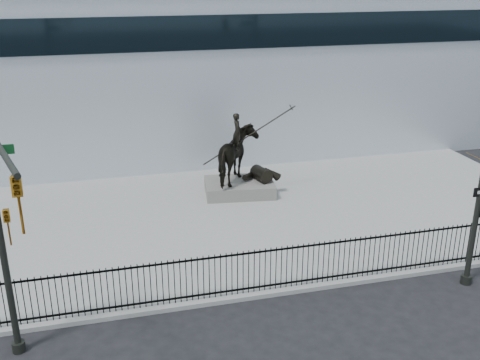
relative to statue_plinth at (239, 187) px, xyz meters
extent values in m
plane|color=black|center=(-1.63, -9.48, -0.44)|extent=(120.00, 120.00, 0.00)
cube|color=gray|center=(-1.63, -2.48, -0.36)|extent=(30.00, 12.00, 0.15)
cube|color=white|center=(-1.63, 10.52, 4.06)|extent=(44.00, 14.00, 9.00)
cube|color=black|center=(-1.63, -8.23, -0.14)|extent=(22.00, 0.05, 0.05)
cube|color=black|center=(-1.63, -8.23, 1.11)|extent=(22.00, 0.05, 0.05)
cube|color=black|center=(-1.63, -8.23, 0.46)|extent=(22.00, 0.03, 1.50)
cube|color=#63615A|center=(0.00, 0.00, 0.00)|extent=(3.34, 2.51, 0.58)
imported|color=black|center=(0.00, 0.00, 1.52)|extent=(2.39, 2.69, 2.46)
imported|color=black|center=(-0.10, 0.01, 2.64)|extent=(0.47, 0.65, 1.66)
cylinder|color=black|center=(0.33, -0.04, 2.39)|extent=(3.92, 0.58, 2.50)
cylinder|color=black|center=(-8.63, -9.28, -0.29)|extent=(0.36, 0.36, 0.30)
cylinder|color=black|center=(-8.63, -9.28, 3.06)|extent=(0.18, 0.18, 7.00)
imported|color=#B06C13|center=(-7.43, -13.53, 5.53)|extent=(0.18, 0.22, 1.10)
imported|color=#B06C13|center=(-8.41, -9.28, 3.26)|extent=(0.16, 0.20, 1.00)
cylinder|color=black|center=(5.37, -9.28, -0.29)|extent=(0.36, 0.36, 0.30)
camera|label=1|loc=(-5.99, -23.10, 9.36)|focal=42.00mm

